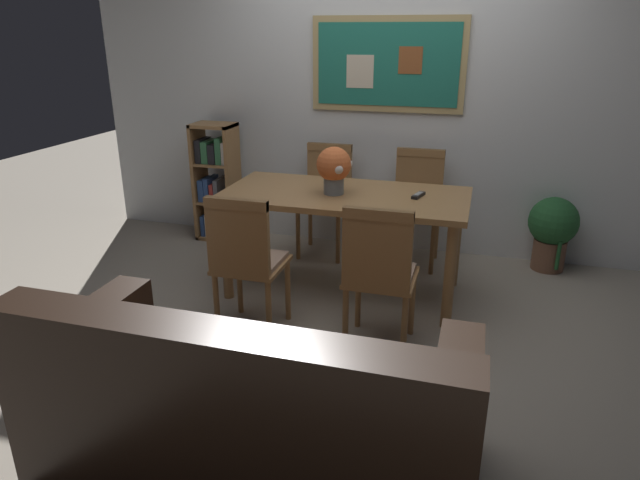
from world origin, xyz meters
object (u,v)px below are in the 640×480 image
at_px(potted_ivy, 552,229).
at_px(dining_chair_near_right, 379,267).
at_px(bookshelf, 217,184).
at_px(dining_chair_far_left, 326,190).
at_px(dining_table, 345,206).
at_px(dining_chair_far_right, 417,198).
at_px(dining_chair_near_left, 246,254).
at_px(flower_vase, 334,167).
at_px(tv_remote, 418,195).
at_px(leather_couch, 250,412).

bearing_deg(potted_ivy, dining_chair_near_right, -124.33).
bearing_deg(bookshelf, dining_chair_far_left, -2.19).
bearing_deg(potted_ivy, bookshelf, -178.64).
relative_size(dining_table, dining_chair_far_right, 1.85).
height_order(dining_chair_near_right, dining_chair_near_left, same).
distance_m(dining_chair_far_left, flower_vase, 0.91).
height_order(dining_chair_far_right, dining_chair_near_right, same).
height_order(dining_table, potted_ivy, dining_table).
xyz_separation_m(dining_chair_far_left, bookshelf, (-1.03, 0.04, -0.04)).
distance_m(dining_table, dining_chair_far_right, 0.85).
bearing_deg(tv_remote, dining_chair_near_right, -98.11).
relative_size(dining_chair_far_right, leather_couch, 0.51).
distance_m(dining_chair_far_left, leather_couch, 2.64).
height_order(dining_table, bookshelf, bookshelf).
xyz_separation_m(dining_chair_far_right, dining_chair_near_left, (-0.83, -1.50, 0.00)).
xyz_separation_m(dining_chair_far_right, flower_vase, (-0.48, -0.77, 0.39)).
bearing_deg(dining_chair_near_left, dining_chair_far_right, 61.12).
height_order(dining_chair_far_left, bookshelf, bookshelf).
relative_size(dining_chair_near_left, leather_couch, 0.51).
distance_m(leather_couch, potted_ivy, 3.05).
height_order(dining_chair_near_right, dining_chair_far_left, same).
height_order(flower_vase, tv_remote, flower_vase).
height_order(dining_table, flower_vase, flower_vase).
distance_m(dining_table, dining_chair_far_left, 0.82).
xyz_separation_m(potted_ivy, tv_remote, (-0.97, -0.80, 0.42)).
bearing_deg(dining_table, dining_chair_far_right, 60.60).
bearing_deg(bookshelf, tv_remote, -21.56).
bearing_deg(dining_chair_far_left, potted_ivy, 3.38).
bearing_deg(dining_chair_near_right, leather_couch, -105.85).
distance_m(dining_chair_near_right, tv_remote, 0.82).
height_order(dining_chair_near_left, bookshelf, bookshelf).
distance_m(dining_table, tv_remote, 0.51).
bearing_deg(dining_chair_near_right, dining_chair_far_right, 88.89).
distance_m(dining_chair_far_right, tv_remote, 0.73).
xyz_separation_m(dining_chair_near_right, bookshelf, (-1.75, 1.52, -0.04)).
bearing_deg(leather_couch, dining_chair_far_left, 98.86).
bearing_deg(dining_table, leather_couch, -87.98).
bearing_deg(dining_chair_near_right, dining_table, 117.74).
bearing_deg(dining_chair_near_left, dining_chair_far_left, 87.17).
xyz_separation_m(dining_chair_near_right, potted_ivy, (1.08, 1.58, -0.20)).
bearing_deg(flower_vase, leather_couch, -85.80).
height_order(dining_chair_near_right, leather_couch, dining_chair_near_right).
bearing_deg(dining_table, potted_ivy, 30.07).
bearing_deg(dining_chair_far_right, dining_table, -119.40).
xyz_separation_m(dining_chair_far_right, dining_chair_near_right, (-0.03, -1.47, 0.00)).
bearing_deg(flower_vase, dining_table, 28.31).
distance_m(dining_chair_far_left, bookshelf, 1.03).
xyz_separation_m(bookshelf, potted_ivy, (2.83, 0.07, -0.16)).
height_order(dining_chair_near_right, flower_vase, flower_vase).
bearing_deg(tv_remote, dining_chair_near_left, -138.26).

